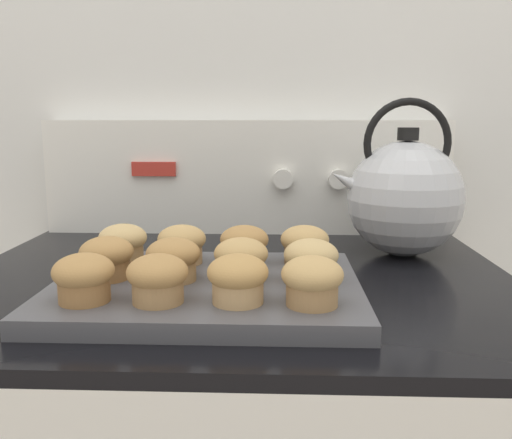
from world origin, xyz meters
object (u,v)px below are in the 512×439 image
(muffin_r1_c1, at_px, (173,259))
(muffin_r0_c0, at_px, (84,277))
(muffin_r0_c1, at_px, (158,278))
(tea_kettle, at_px, (404,196))
(muffin_r1_c0, at_px, (107,257))
(muffin_pan, at_px, (207,289))
(muffin_r2_c2, at_px, (244,244))
(muffin_r2_c0, at_px, (123,243))
(muffin_r2_c1, at_px, (182,244))
(muffin_r2_c3, at_px, (305,244))
(muffin_r1_c2, at_px, (241,259))
(muffin_r0_c3, at_px, (312,280))
(muffin_r1_c3, at_px, (311,260))
(muffin_r0_c2, at_px, (238,278))

(muffin_r1_c1, bearing_deg, muffin_r0_c0, -135.10)
(muffin_r0_c1, bearing_deg, tea_kettle, 43.19)
(muffin_r1_c1, bearing_deg, muffin_r1_c0, 177.08)
(muffin_pan, relative_size, muffin_r2_c2, 5.63)
(muffin_r2_c0, xyz_separation_m, muffin_r2_c1, (0.08, -0.00, 0.00))
(muffin_r2_c1, bearing_deg, muffin_r0_c0, -115.55)
(muffin_r2_c0, distance_m, tea_kettle, 0.44)
(muffin_r0_c0, relative_size, muffin_r2_c0, 1.00)
(muffin_r1_c0, bearing_deg, muffin_r1_c1, -2.92)
(muffin_r1_c1, distance_m, tea_kettle, 0.40)
(muffin_r0_c1, bearing_deg, muffin_r2_c3, 45.17)
(muffin_r1_c0, relative_size, muffin_r1_c2, 1.00)
(muffin_r2_c0, bearing_deg, tea_kettle, 19.01)
(muffin_r0_c3, bearing_deg, muffin_r0_c0, 179.46)
(muffin_r1_c2, relative_size, muffin_r2_c0, 1.00)
(muffin_r2_c2, bearing_deg, muffin_r1_c3, -43.76)
(muffin_r1_c3, bearing_deg, muffin_r1_c0, 178.98)
(muffin_pan, xyz_separation_m, muffin_r1_c1, (-0.04, -0.00, 0.04))
(muffin_r0_c0, distance_m, muffin_r1_c0, 0.09)
(muffin_r0_c2, relative_size, muffin_r1_c2, 1.00)
(muffin_r1_c1, xyz_separation_m, muffin_r2_c1, (-0.00, 0.08, 0.00))
(muffin_r2_c0, bearing_deg, muffin_r0_c1, -63.00)
(muffin_r0_c0, xyz_separation_m, muffin_r2_c0, (-0.00, 0.17, 0.00))
(muffin_r1_c3, bearing_deg, muffin_r2_c3, 92.34)
(muffin_r0_c0, bearing_deg, muffin_r0_c1, -0.02)
(muffin_r0_c1, relative_size, muffin_r1_c3, 1.00)
(muffin_r1_c3, relative_size, tea_kettle, 0.26)
(muffin_pan, xyz_separation_m, muffin_r2_c3, (0.12, 0.08, 0.04))
(muffin_r1_c2, distance_m, muffin_r2_c2, 0.08)
(muffin_r2_c3, bearing_deg, tea_kettle, 41.06)
(muffin_r0_c2, height_order, muffin_r1_c3, same)
(muffin_r0_c3, height_order, muffin_r2_c1, same)
(muffin_r0_c2, xyz_separation_m, muffin_r1_c1, (-0.08, 0.08, 0.00))
(muffin_pan, bearing_deg, muffin_r1_c1, -178.02)
(muffin_r0_c1, relative_size, muffin_r1_c2, 1.00)
(muffin_r1_c1, distance_m, muffin_r2_c1, 0.08)
(muffin_r1_c0, relative_size, muffin_r2_c1, 1.00)
(muffin_r0_c3, distance_m, muffin_r1_c0, 0.26)
(muffin_r0_c2, relative_size, muffin_r0_c3, 1.00)
(muffin_r1_c1, bearing_deg, muffin_r1_c2, 1.98)
(muffin_pan, height_order, tea_kettle, tea_kettle)
(muffin_r2_c0, height_order, muffin_r2_c3, same)
(muffin_r0_c3, xyz_separation_m, muffin_r2_c1, (-0.17, 0.16, 0.00))
(muffin_r1_c1, bearing_deg, muffin_r2_c0, 135.36)
(muffin_pan, distance_m, tea_kettle, 0.38)
(muffin_r1_c3, relative_size, muffin_r2_c1, 1.00)
(muffin_r1_c3, bearing_deg, muffin_r0_c3, -92.62)
(muffin_r1_c1, bearing_deg, muffin_r0_c3, -27.07)
(muffin_r0_c1, distance_m, muffin_r0_c2, 0.09)
(muffin_r2_c2, bearing_deg, muffin_r1_c1, -135.01)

